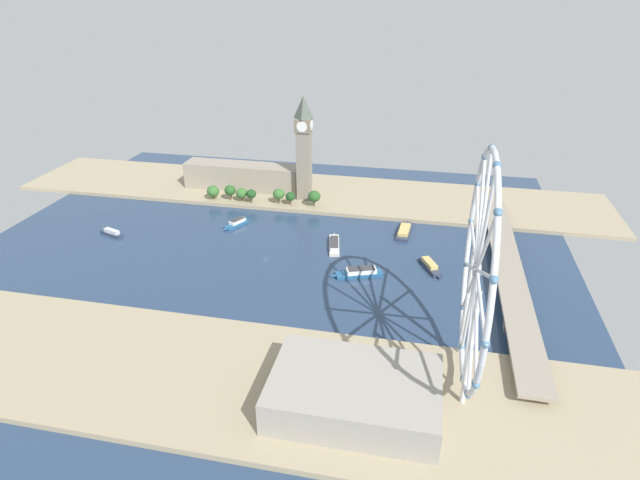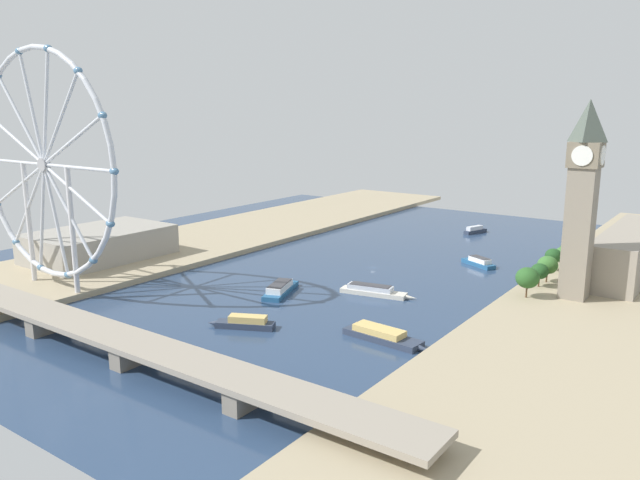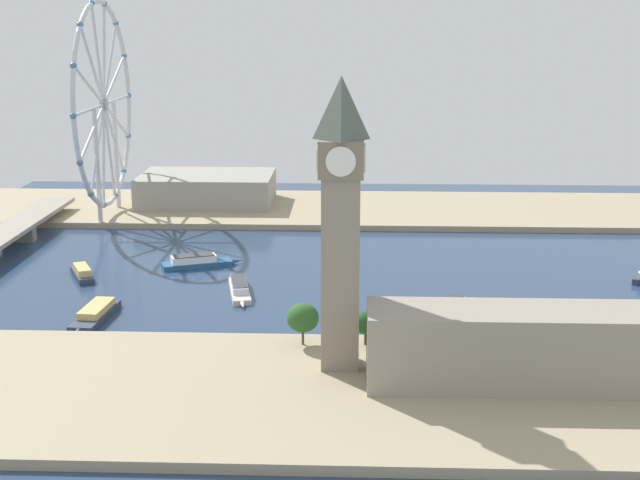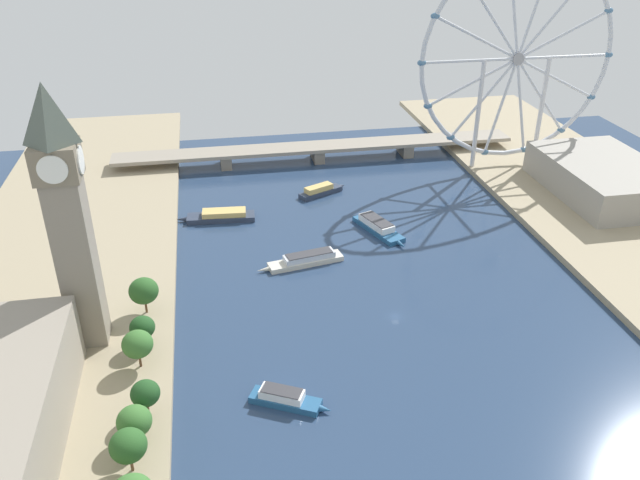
{
  "view_description": "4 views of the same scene",
  "coord_description": "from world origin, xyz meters",
  "px_view_note": "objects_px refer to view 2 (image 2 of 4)",
  "views": [
    {
      "loc": [
        306.64,
        103.14,
        173.35
      ],
      "look_at": [
        -21.93,
        33.91,
        6.39
      ],
      "focal_mm": 29.49,
      "sensor_mm": 36.0,
      "label": 1
    },
    {
      "loc": [
        -168.16,
        284.5,
        86.82
      ],
      "look_at": [
        21.29,
        20.75,
        16.61
      ],
      "focal_mm": 34.45,
      "sensor_mm": 36.0,
      "label": 2
    },
    {
      "loc": [
        -364.44,
        -1.66,
        108.13
      ],
      "look_at": [
        20.14,
        13.62,
        10.29
      ],
      "focal_mm": 50.68,
      "sensor_mm": 36.0,
      "label": 3
    },
    {
      "loc": [
        -62.27,
        -184.74,
        135.33
      ],
      "look_at": [
        -22.37,
        31.54,
        17.3
      ],
      "focal_mm": 35.95,
      "sensor_mm": 36.0,
      "label": 4
    }
  ],
  "objects_px": {
    "river_bridge": "(133,345)",
    "tour_boat_1": "(281,289)",
    "riverside_hall": "(99,244)",
    "tour_boat_3": "(373,291)",
    "tour_boat_5": "(478,262)",
    "clock_tower": "(582,197)",
    "tour_boat_2": "(476,230)",
    "ferris_wheel": "(44,166)",
    "tour_boat_4": "(383,335)",
    "parliament_block": "(629,252)",
    "tour_boat_0": "(245,323)"
  },
  "relations": [
    {
      "from": "ferris_wheel",
      "to": "tour_boat_5",
      "type": "bearing_deg",
      "value": -131.15
    },
    {
      "from": "tour_boat_2",
      "to": "tour_boat_5",
      "type": "xyz_separation_m",
      "value": [
        -36.05,
        86.55,
        -0.04
      ]
    },
    {
      "from": "tour_boat_1",
      "to": "tour_boat_2",
      "type": "height_order",
      "value": "tour_boat_1"
    },
    {
      "from": "ferris_wheel",
      "to": "tour_boat_1",
      "type": "relative_size",
      "value": 3.18
    },
    {
      "from": "ferris_wheel",
      "to": "riverside_hall",
      "type": "bearing_deg",
      "value": -56.13
    },
    {
      "from": "clock_tower",
      "to": "riverside_hall",
      "type": "distance_m",
      "value": 253.61
    },
    {
      "from": "clock_tower",
      "to": "tour_boat_1",
      "type": "distance_m",
      "value": 141.86
    },
    {
      "from": "parliament_block",
      "to": "tour_boat_2",
      "type": "bearing_deg",
      "value": -31.65
    },
    {
      "from": "river_bridge",
      "to": "tour_boat_1",
      "type": "xyz_separation_m",
      "value": [
        11.25,
        -93.89,
        -4.81
      ]
    },
    {
      "from": "tour_boat_3",
      "to": "tour_boat_5",
      "type": "xyz_separation_m",
      "value": [
        -19.62,
        -81.7,
        0.08
      ]
    },
    {
      "from": "riverside_hall",
      "to": "tour_boat_4",
      "type": "height_order",
      "value": "riverside_hall"
    },
    {
      "from": "clock_tower",
      "to": "river_bridge",
      "type": "distance_m",
      "value": 195.23
    },
    {
      "from": "clock_tower",
      "to": "tour_boat_5",
      "type": "relative_size",
      "value": 3.57
    },
    {
      "from": "tour_boat_3",
      "to": "tour_boat_4",
      "type": "bearing_deg",
      "value": -66.56
    },
    {
      "from": "tour_boat_2",
      "to": "tour_boat_3",
      "type": "xyz_separation_m",
      "value": [
        -16.43,
        168.25,
        -0.12
      ]
    },
    {
      "from": "clock_tower",
      "to": "tour_boat_1",
      "type": "xyz_separation_m",
      "value": [
        117.57,
        64.53,
        -46.23
      ]
    },
    {
      "from": "tour_boat_0",
      "to": "tour_boat_3",
      "type": "height_order",
      "value": "tour_boat_0"
    },
    {
      "from": "tour_boat_5",
      "to": "tour_boat_3",
      "type": "bearing_deg",
      "value": 103.79
    },
    {
      "from": "riverside_hall",
      "to": "tour_boat_3",
      "type": "xyz_separation_m",
      "value": [
        -157.85,
        -38.18,
        -9.17
      ]
    },
    {
      "from": "clock_tower",
      "to": "tour_boat_4",
      "type": "xyz_separation_m",
      "value": [
        47.21,
        89.3,
        -46.44
      ]
    },
    {
      "from": "parliament_block",
      "to": "tour_boat_1",
      "type": "bearing_deg",
      "value": 43.86
    },
    {
      "from": "riverside_hall",
      "to": "tour_boat_5",
      "type": "relative_size",
      "value": 3.01
    },
    {
      "from": "tour_boat_3",
      "to": "tour_boat_5",
      "type": "relative_size",
      "value": 1.52
    },
    {
      "from": "parliament_block",
      "to": "tour_boat_5",
      "type": "bearing_deg",
      "value": 15.03
    },
    {
      "from": "tour_boat_2",
      "to": "tour_boat_3",
      "type": "bearing_deg",
      "value": -155.93
    },
    {
      "from": "tour_boat_4",
      "to": "parliament_block",
      "type": "bearing_deg",
      "value": 72.59
    },
    {
      "from": "riverside_hall",
      "to": "tour_boat_0",
      "type": "relative_size",
      "value": 2.75
    },
    {
      "from": "tour_boat_5",
      "to": "clock_tower",
      "type": "bearing_deg",
      "value": 173.43
    },
    {
      "from": "parliament_block",
      "to": "tour_boat_4",
      "type": "xyz_separation_m",
      "value": [
        59.38,
        149.44,
        -12.26
      ]
    },
    {
      "from": "tour_boat_4",
      "to": "tour_boat_0",
      "type": "bearing_deg",
      "value": -154.38
    },
    {
      "from": "tour_boat_2",
      "to": "tour_boat_3",
      "type": "height_order",
      "value": "tour_boat_2"
    },
    {
      "from": "tour_boat_5",
      "to": "tour_boat_2",
      "type": "bearing_deg",
      "value": -40.09
    },
    {
      "from": "river_bridge",
      "to": "tour_boat_3",
      "type": "xyz_separation_m",
      "value": [
        -26.17,
        -117.34,
        -5.03
      ]
    },
    {
      "from": "river_bridge",
      "to": "tour_boat_4",
      "type": "distance_m",
      "value": 91.09
    },
    {
      "from": "ferris_wheel",
      "to": "tour_boat_0",
      "type": "bearing_deg",
      "value": -171.18
    },
    {
      "from": "tour_boat_2",
      "to": "tour_boat_4",
      "type": "xyz_separation_m",
      "value": [
        -49.38,
        216.47,
        -0.11
      ]
    },
    {
      "from": "parliament_block",
      "to": "riverside_hall",
      "type": "xyz_separation_m",
      "value": [
        250.18,
        139.4,
        -3.1
      ]
    },
    {
      "from": "riverside_hall",
      "to": "tour_boat_1",
      "type": "distance_m",
      "value": 121.67
    },
    {
      "from": "riverside_hall",
      "to": "tour_boat_5",
      "type": "xyz_separation_m",
      "value": [
        -177.48,
        -119.88,
        -9.1
      ]
    },
    {
      "from": "tour_boat_2",
      "to": "tour_boat_5",
      "type": "relative_size",
      "value": 0.93
    },
    {
      "from": "ferris_wheel",
      "to": "tour_boat_4",
      "type": "bearing_deg",
      "value": -166.92
    },
    {
      "from": "tour_boat_4",
      "to": "tour_boat_5",
      "type": "bearing_deg",
      "value": 100.11
    },
    {
      "from": "parliament_block",
      "to": "ferris_wheel",
      "type": "bearing_deg",
      "value": 40.46
    },
    {
      "from": "clock_tower",
      "to": "tour_boat_5",
      "type": "distance_m",
      "value": 86.4
    },
    {
      "from": "tour_boat_0",
      "to": "ferris_wheel",
      "type": "bearing_deg",
      "value": -17.28
    },
    {
      "from": "clock_tower",
      "to": "river_bridge",
      "type": "relative_size",
      "value": 0.38
    },
    {
      "from": "tour_boat_0",
      "to": "tour_boat_2",
      "type": "bearing_deg",
      "value": -116.76
    },
    {
      "from": "clock_tower",
      "to": "ferris_wheel",
      "type": "relative_size",
      "value": 0.79
    },
    {
      "from": "parliament_block",
      "to": "river_bridge",
      "type": "distance_m",
      "value": 248.72
    },
    {
      "from": "tour_boat_2",
      "to": "tour_boat_3",
      "type": "distance_m",
      "value": 169.05
    }
  ]
}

